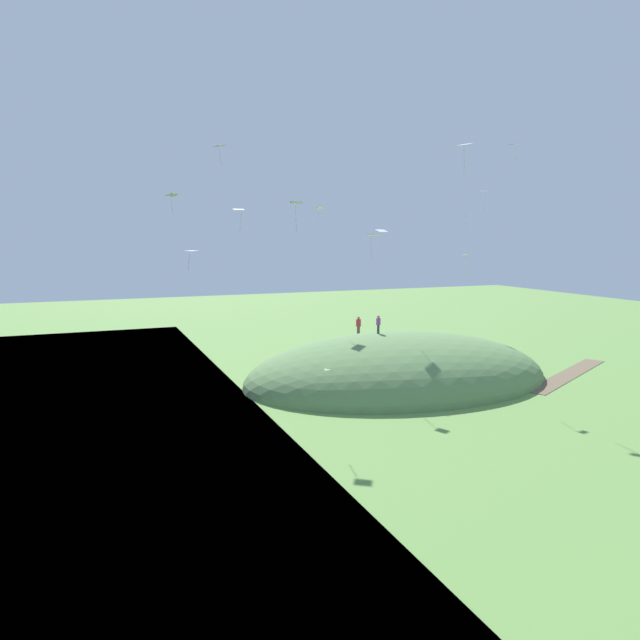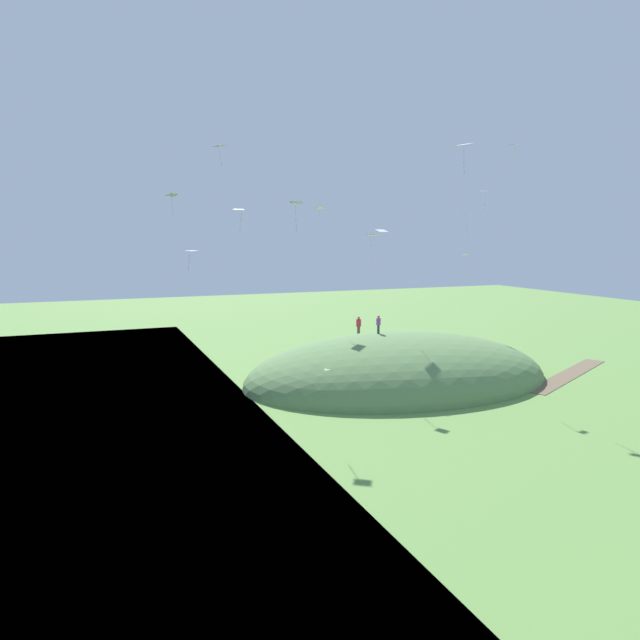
{
  "view_description": "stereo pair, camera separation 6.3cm",
  "coord_description": "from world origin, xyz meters",
  "px_view_note": "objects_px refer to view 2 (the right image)",
  "views": [
    {
      "loc": [
        -16.92,
        -38.75,
        11.93
      ],
      "look_at": [
        -0.67,
        1.27,
        5.75
      ],
      "focal_mm": 32.43,
      "sensor_mm": 36.0,
      "label": 1
    },
    {
      "loc": [
        -16.86,
        -38.77,
        11.93
      ],
      "look_at": [
        -0.67,
        1.27,
        5.75
      ],
      "focal_mm": 32.43,
      "sensor_mm": 36.0,
      "label": 2
    }
  ],
  "objects_px": {
    "kite_2": "(191,252)",
    "kite_7": "(382,231)",
    "kite_1": "(220,147)",
    "kite_12": "(514,146)",
    "kite_6": "(484,193)",
    "kite_11": "(320,208)",
    "person_with_child": "(378,322)",
    "kite_3": "(465,256)",
    "person_near_shore": "(359,324)",
    "kite_4": "(465,146)",
    "kite_10": "(373,237)",
    "kite_5": "(468,218)",
    "kite_9": "(296,205)",
    "kite_0": "(239,211)",
    "kite_8": "(172,196)"
  },
  "relations": [
    {
      "from": "kite_3",
      "to": "kite_6",
      "type": "xyz_separation_m",
      "value": [
        -4.98,
        -9.07,
        5.46
      ]
    },
    {
      "from": "person_near_shore",
      "to": "kite_3",
      "type": "height_order",
      "value": "kite_3"
    },
    {
      "from": "person_with_child",
      "to": "kite_7",
      "type": "height_order",
      "value": "kite_7"
    },
    {
      "from": "kite_2",
      "to": "kite_4",
      "type": "height_order",
      "value": "kite_4"
    },
    {
      "from": "kite_2",
      "to": "kite_7",
      "type": "height_order",
      "value": "kite_7"
    },
    {
      "from": "kite_0",
      "to": "kite_6",
      "type": "distance_m",
      "value": 20.49
    },
    {
      "from": "kite_3",
      "to": "kite_6",
      "type": "relative_size",
      "value": 1.28
    },
    {
      "from": "kite_3",
      "to": "kite_6",
      "type": "distance_m",
      "value": 11.7
    },
    {
      "from": "kite_2",
      "to": "kite_8",
      "type": "bearing_deg",
      "value": 96.7
    },
    {
      "from": "kite_6",
      "to": "kite_11",
      "type": "bearing_deg",
      "value": 125.68
    },
    {
      "from": "kite_7",
      "to": "kite_9",
      "type": "xyz_separation_m",
      "value": [
        -10.08,
        -5.57,
        1.84
      ]
    },
    {
      "from": "kite_6",
      "to": "kite_9",
      "type": "relative_size",
      "value": 0.71
    },
    {
      "from": "kite_0",
      "to": "kite_10",
      "type": "height_order",
      "value": "kite_0"
    },
    {
      "from": "kite_5",
      "to": "kite_11",
      "type": "height_order",
      "value": "kite_11"
    },
    {
      "from": "kite_8",
      "to": "kite_12",
      "type": "xyz_separation_m",
      "value": [
        22.66,
        -16.82,
        3.14
      ]
    },
    {
      "from": "kite_0",
      "to": "kite_7",
      "type": "bearing_deg",
      "value": -12.29
    },
    {
      "from": "kite_9",
      "to": "kite_10",
      "type": "bearing_deg",
      "value": 17.42
    },
    {
      "from": "kite_7",
      "to": "person_near_shore",
      "type": "bearing_deg",
      "value": 127.67
    },
    {
      "from": "kite_3",
      "to": "kite_4",
      "type": "xyz_separation_m",
      "value": [
        -14.11,
        -18.92,
        7.23
      ]
    },
    {
      "from": "kite_2",
      "to": "kite_6",
      "type": "height_order",
      "value": "kite_6"
    },
    {
      "from": "kite_12",
      "to": "kite_8",
      "type": "bearing_deg",
      "value": 143.42
    },
    {
      "from": "kite_1",
      "to": "kite_5",
      "type": "relative_size",
      "value": 0.75
    },
    {
      "from": "kite_4",
      "to": "kite_5",
      "type": "height_order",
      "value": "kite_4"
    },
    {
      "from": "kite_4",
      "to": "kite_8",
      "type": "relative_size",
      "value": 1.07
    },
    {
      "from": "kite_2",
      "to": "kite_9",
      "type": "bearing_deg",
      "value": -44.02
    },
    {
      "from": "person_with_child",
      "to": "kite_5",
      "type": "height_order",
      "value": "kite_5"
    },
    {
      "from": "kite_1",
      "to": "kite_6",
      "type": "height_order",
      "value": "kite_1"
    },
    {
      "from": "kite_9",
      "to": "person_near_shore",
      "type": "bearing_deg",
      "value": 39.94
    },
    {
      "from": "kite_0",
      "to": "kite_12",
      "type": "relative_size",
      "value": 1.44
    },
    {
      "from": "kite_9",
      "to": "kite_11",
      "type": "height_order",
      "value": "kite_11"
    },
    {
      "from": "kite_4",
      "to": "kite_9",
      "type": "xyz_separation_m",
      "value": [
        -6.81,
        10.92,
        -3.01
      ]
    },
    {
      "from": "person_with_child",
      "to": "kite_7",
      "type": "bearing_deg",
      "value": -149.13
    },
    {
      "from": "kite_0",
      "to": "kite_8",
      "type": "height_order",
      "value": "kite_8"
    },
    {
      "from": "kite_8",
      "to": "kite_12",
      "type": "bearing_deg",
      "value": -36.58
    },
    {
      "from": "person_with_child",
      "to": "kite_3",
      "type": "bearing_deg",
      "value": 174.86
    },
    {
      "from": "kite_9",
      "to": "kite_4",
      "type": "bearing_deg",
      "value": -58.06
    },
    {
      "from": "kite_1",
      "to": "kite_12",
      "type": "bearing_deg",
      "value": -25.16
    },
    {
      "from": "kite_2",
      "to": "kite_10",
      "type": "distance_m",
      "value": 14.88
    },
    {
      "from": "kite_7",
      "to": "kite_5",
      "type": "bearing_deg",
      "value": -39.86
    },
    {
      "from": "kite_2",
      "to": "kite_8",
      "type": "xyz_separation_m",
      "value": [
        -0.61,
        5.19,
        4.73
      ]
    },
    {
      "from": "kite_10",
      "to": "kite_11",
      "type": "height_order",
      "value": "kite_11"
    },
    {
      "from": "kite_2",
      "to": "kite_5",
      "type": "bearing_deg",
      "value": -14.14
    },
    {
      "from": "kite_4",
      "to": "kite_11",
      "type": "bearing_deg",
      "value": 90.39
    },
    {
      "from": "kite_3",
      "to": "kite_5",
      "type": "distance_m",
      "value": 9.51
    },
    {
      "from": "kite_2",
      "to": "kite_3",
      "type": "distance_m",
      "value": 27.66
    },
    {
      "from": "kite_3",
      "to": "kite_10",
      "type": "relative_size",
      "value": 0.95
    },
    {
      "from": "person_near_shore",
      "to": "kite_5",
      "type": "relative_size",
      "value": 0.89
    },
    {
      "from": "kite_1",
      "to": "kite_12",
      "type": "xyz_separation_m",
      "value": [
        20.01,
        -9.4,
        -0.12
      ]
    },
    {
      "from": "kite_11",
      "to": "kite_10",
      "type": "bearing_deg",
      "value": -84.52
    },
    {
      "from": "kite_6",
      "to": "kite_11",
      "type": "xyz_separation_m",
      "value": [
        -9.28,
        12.93,
        -0.83
      ]
    }
  ]
}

